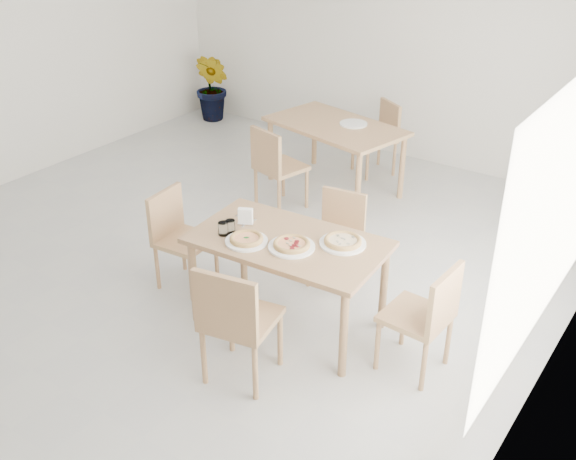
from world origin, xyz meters
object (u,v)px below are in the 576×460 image
Objects in this scene: chair_south at (235,317)px; chair_back_n at (381,133)px; tumbler_b at (223,229)px; chair_back_s at (275,163)px; chair_west at (177,232)px; pizza_mushroom at (343,241)px; chair_east at (427,313)px; plate_margherita at (247,241)px; plate_mushroom at (343,243)px; pizza_pepperoni at (292,244)px; potted_plant at (213,87)px; main_table at (288,250)px; second_table at (335,132)px; plate_empty at (353,124)px; napkin_holder at (246,217)px; plate_pepperoni at (292,247)px; pizza_margherita at (246,238)px; tumbler_a at (230,226)px.

chair_south is 1.12× the size of chair_back_n.
tumbler_b is 0.11× the size of chair_back_s.
chair_west is 2.94× the size of pizza_mushroom.
chair_east is 2.74× the size of plate_margherita.
plate_mushroom is 3.18m from chair_back_n.
pizza_pepperoni is 0.36× the size of potted_plant.
chair_west reaches higher than main_table.
potted_plant is (-2.59, 1.00, -0.19)m from second_table.
chair_back_s is 2.97m from potted_plant.
plate_mushroom is (0.26, 0.93, 0.22)m from chair_south.
pizza_mushroom is at bearing -116.56° from chair_south.
chair_west is 2.85× the size of plate_empty.
potted_plant is at bearing 106.74° from napkin_holder.
pizza_pepperoni is 3.37× the size of tumbler_b.
second_table is at bearing 114.69° from pizza_pepperoni.
chair_east is at bearing 8.82° from plate_pepperoni.
chair_back_n reaches higher than plate_mushroom.
second_table is at bearing -6.41° from chair_west.
main_table is 1.55× the size of potted_plant.
plate_margherita is at bearing -147.66° from pizza_mushroom.
plate_pepperoni is 3.34× the size of tumbler_b.
chair_back_s reaches higher than plate_pepperoni.
chair_west reaches higher than second_table.
napkin_holder is 1.81m from chair_back_s.
chair_back_s is at bearing 120.27° from plate_margherita.
chair_south is at bearing -47.90° from potted_plant.
pizza_margherita is 0.28m from napkin_holder.
napkin_holder is at bearing 129.35° from pizza_margherita.
main_table is 0.51m from tumbler_b.
pizza_pepperoni is 0.55m from tumbler_b.
pizza_pepperoni is 0.52m from tumbler_a.
chair_south is 9.50× the size of tumbler_a.
chair_south reaches higher than plate_pepperoni.
pizza_margherita is at bearing 134.38° from chair_back_s.
pizza_mushroom is (0.59, 0.38, 0.02)m from plate_margherita.
main_table is at bearing -82.71° from chair_east.
tumbler_a is at bearing -172.59° from pizza_pepperoni.
pizza_mushroom reaches higher than plate_margherita.
chair_west is at bearing -83.73° from chair_east.
plate_mushroom is 3.35× the size of tumbler_b.
plate_mushroom is 0.21× the size of second_table.
tumbler_b reaches higher than pizza_margherita.
plate_mushroom is 0.99× the size of pizza_pepperoni.
chair_south is at bearing -125.82° from chair_west.
chair_back_s is (-1.37, 2.34, -0.02)m from chair_south.
chair_west is at bearing -171.92° from pizza_mushroom.
chair_back_s is 1.07× the size of chair_back_n.
chair_west is 1.23m from pizza_pepperoni.
plate_empty is (-0.98, 3.24, 0.22)m from chair_south.
chair_south is at bearing -73.13° from plate_empty.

